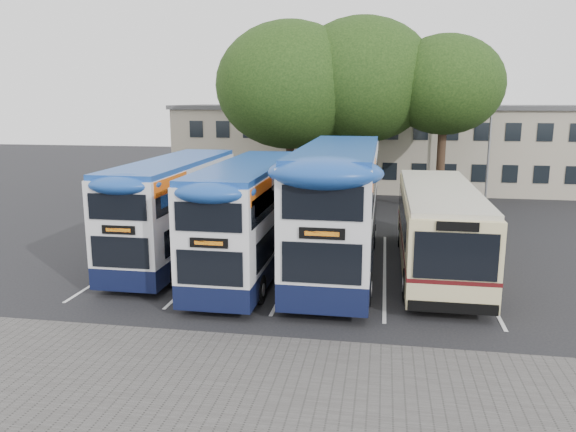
# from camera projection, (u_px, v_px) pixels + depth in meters

# --- Properties ---
(ground) EXTENTS (120.00, 120.00, 0.00)m
(ground) POSITION_uv_depth(u_px,v_px,m) (392.00, 318.00, 17.32)
(ground) COLOR black
(ground) RESTS_ON ground
(paving_strip) EXTENTS (40.00, 6.00, 0.01)m
(paving_strip) POSITION_uv_depth(u_px,v_px,m) (306.00, 395.00, 12.82)
(paving_strip) COLOR #595654
(paving_strip) RESTS_ON ground
(bay_lines) EXTENTS (14.12, 11.00, 0.01)m
(bay_lines) POSITION_uv_depth(u_px,v_px,m) (297.00, 266.00, 22.76)
(bay_lines) COLOR silver
(bay_lines) RESTS_ON ground
(depot_building) EXTENTS (32.40, 8.40, 6.20)m
(depot_building) POSITION_uv_depth(u_px,v_px,m) (390.00, 146.00, 42.72)
(depot_building) COLOR #B3A990
(depot_building) RESTS_ON ground
(lamp_post) EXTENTS (0.25, 1.05, 9.06)m
(lamp_post) POSITION_uv_depth(u_px,v_px,m) (491.00, 125.00, 34.56)
(lamp_post) COLOR gray
(lamp_post) RESTS_ON ground
(tree_left) EXTENTS (8.93, 8.93, 11.24)m
(tree_left) POSITION_uv_depth(u_px,v_px,m) (290.00, 86.00, 33.68)
(tree_left) COLOR black
(tree_left) RESTS_ON ground
(tree_mid) EXTENTS (8.82, 8.82, 11.49)m
(tree_mid) POSITION_uv_depth(u_px,v_px,m) (362.00, 81.00, 33.75)
(tree_mid) COLOR black
(tree_mid) RESTS_ON ground
(tree_right) EXTENTS (6.77, 6.77, 10.33)m
(tree_right) POSITION_uv_depth(u_px,v_px,m) (445.00, 85.00, 32.48)
(tree_right) COLOR black
(tree_right) RESTS_ON ground
(bus_dd_left) EXTENTS (2.45, 10.10, 4.21)m
(bus_dd_left) POSITION_uv_depth(u_px,v_px,m) (175.00, 205.00, 23.28)
(bus_dd_left) COLOR black
(bus_dd_left) RESTS_ON ground
(bus_dd_mid) EXTENTS (2.49, 10.25, 4.27)m
(bus_dd_mid) POSITION_uv_depth(u_px,v_px,m) (250.00, 213.00, 21.54)
(bus_dd_mid) COLOR black
(bus_dd_mid) RESTS_ON ground
(bus_dd_right) EXTENTS (2.85, 11.76, 4.90)m
(bus_dd_right) POSITION_uv_depth(u_px,v_px,m) (339.00, 202.00, 21.87)
(bus_dd_right) COLOR black
(bus_dd_right) RESTS_ON ground
(bus_single) EXTENTS (2.82, 11.09, 3.31)m
(bus_single) POSITION_uv_depth(u_px,v_px,m) (438.00, 223.00, 21.97)
(bus_single) COLOR beige
(bus_single) RESTS_ON ground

